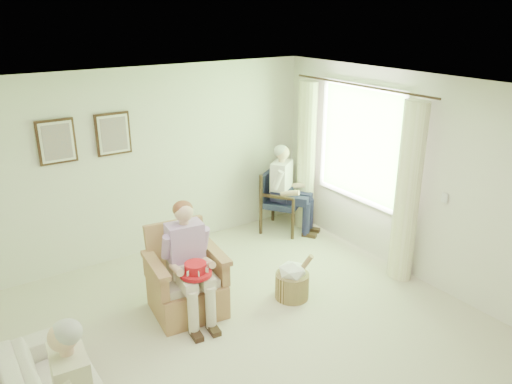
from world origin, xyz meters
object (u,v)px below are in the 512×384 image
at_px(wood_armchair, 280,198).
at_px(person_wicker, 189,254).
at_px(hatbox, 292,280).
at_px(person_dark, 286,184).
at_px(red_hat, 196,270).
at_px(wicker_armchair, 185,285).

xyz_separation_m(wood_armchair, person_wicker, (-2.27, -1.39, 0.27)).
bearing_deg(hatbox, wood_armchair, 57.93).
height_order(person_dark, hatbox, person_dark).
distance_m(red_hat, hatbox, 1.30).
bearing_deg(wood_armchair, hatbox, -156.38).
xyz_separation_m(wicker_armchair, red_hat, (-0.03, -0.34, 0.36)).
xyz_separation_m(wicker_armchair, person_dark, (2.27, 1.10, 0.46)).
xyz_separation_m(wicker_armchair, wood_armchair, (2.27, 1.26, 0.19)).
relative_size(wood_armchair, person_dark, 0.69).
height_order(red_hat, hatbox, red_hat).
height_order(wicker_armchair, person_dark, person_dark).
distance_m(wicker_armchair, wood_armchair, 2.60).
height_order(wicker_armchair, hatbox, wicker_armchair).
distance_m(wood_armchair, hatbox, 2.06).
height_order(wicker_armchair, red_hat, wicker_armchair).
distance_m(wood_armchair, person_wicker, 2.67).
distance_m(wicker_armchair, red_hat, 0.50).
bearing_deg(person_wicker, wicker_armchair, 96.44).
relative_size(person_dark, hatbox, 2.24).
bearing_deg(hatbox, person_wicker, 163.87).
relative_size(person_wicker, red_hat, 3.87).
relative_size(wicker_armchair, red_hat, 2.93).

